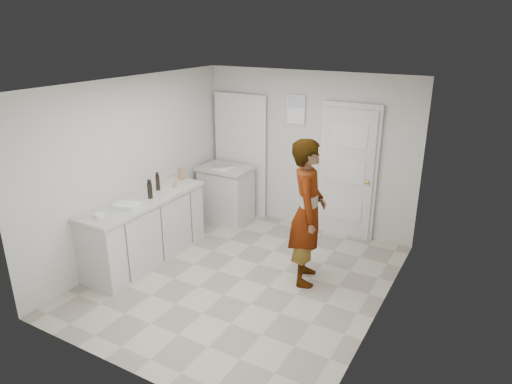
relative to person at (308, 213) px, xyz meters
The scene contains 12 objects.
ground 1.25m from the person, 150.93° to the right, with size 4.00×4.00×0.00m, color gray.
room_shell 1.79m from the person, 119.82° to the left, with size 4.00×4.00×4.00m.
main_counter 2.31m from the person, 164.56° to the right, with size 0.64×1.96×0.93m.
side_counter 2.34m from the person, 149.64° to the left, with size 0.84×0.61×0.93m.
person is the anchor object (origin of this frame).
cake_mix_box 2.23m from the person, behind, with size 0.10×0.05×0.17m, color #95744A.
spice_jar 2.08m from the person, behind, with size 0.05×0.05×0.08m, color tan.
oil_cruet_a 2.15m from the person, 165.37° to the right, with size 0.07×0.07×0.27m.
oil_cruet_b 2.21m from the person, behind, with size 0.06×0.06×0.27m.
baking_dish 2.31m from the person, 155.40° to the right, with size 0.36×0.30×0.06m.
egg_bowl 2.55m from the person, 148.07° to the right, with size 0.13×0.13×0.05m.
papers 2.24m from the person, 150.82° to the left, with size 0.24×0.31×0.01m, color white.
Camera 1 is at (2.73, -4.46, 3.13)m, focal length 32.00 mm.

